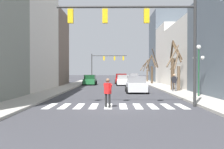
# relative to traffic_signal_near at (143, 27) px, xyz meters

# --- Properties ---
(ground_plane) EXTENTS (240.00, 240.00, 0.00)m
(ground_plane) POSITION_rel_traffic_signal_near_xyz_m (-1.63, -0.08, -4.84)
(ground_plane) COLOR #38383D
(sidewalk_left) EXTENTS (2.45, 90.00, 0.15)m
(sidewalk_left) POSITION_rel_traffic_signal_near_xyz_m (-7.88, -0.08, -4.76)
(sidewalk_left) COLOR #ADA89E
(sidewalk_left) RESTS_ON ground_plane
(sidewalk_right) EXTENTS (2.45, 90.00, 0.15)m
(sidewalk_right) POSITION_rel_traffic_signal_near_xyz_m (4.61, -0.08, -4.76)
(sidewalk_right) COLOR #ADA89E
(sidewalk_right) RESTS_ON ground_plane
(building_row_left) EXTENTS (6.00, 32.97, 13.47)m
(building_row_left) POSITION_rel_traffic_signal_near_xyz_m (-12.10, 9.69, 1.40)
(building_row_left) COLOR gray
(building_row_left) RESTS_ON ground_plane
(building_row_right) EXTENTS (6.00, 47.28, 13.58)m
(building_row_right) POSITION_rel_traffic_signal_near_xyz_m (8.83, 20.29, 0.11)
(building_row_right) COLOR #515B66
(building_row_right) RESTS_ON ground_plane
(crosswalk_stripes) EXTENTS (8.55, 2.60, 0.01)m
(crosswalk_stripes) POSITION_rel_traffic_signal_near_xyz_m (-1.63, 0.22, -4.84)
(crosswalk_stripes) COLOR white
(crosswalk_stripes) RESTS_ON ground_plane
(traffic_signal_near) EXTENTS (8.43, 0.28, 6.43)m
(traffic_signal_near) POSITION_rel_traffic_signal_near_xyz_m (0.00, 0.00, 0.00)
(traffic_signal_near) COLOR #2D2D2D
(traffic_signal_near) RESTS_ON ground_plane
(traffic_signal_far) EXTENTS (7.40, 0.28, 5.75)m
(traffic_signal_far) POSITION_rel_traffic_signal_near_xyz_m (-3.58, 38.75, -0.54)
(traffic_signal_far) COLOR #2D2D2D
(traffic_signal_far) RESTS_ON ground_plane
(street_lamp_right_corner) EXTENTS (0.95, 0.36, 4.11)m
(street_lamp_right_corner) POSITION_rel_traffic_signal_near_xyz_m (5.05, 5.23, -1.77)
(street_lamp_right_corner) COLOR #1E4C2D
(street_lamp_right_corner) RESTS_ON sidewalk_right
(car_driving_toward_lane) EXTENTS (2.02, 4.38, 1.56)m
(car_driving_toward_lane) POSITION_rel_traffic_signal_near_xyz_m (-5.52, 24.98, -4.11)
(car_driving_toward_lane) COLOR #236B38
(car_driving_toward_lane) RESTS_ON ground_plane
(car_driving_away_lane) EXTENTS (2.18, 4.81, 1.70)m
(car_driving_away_lane) POSITION_rel_traffic_signal_near_xyz_m (-0.54, 29.26, -4.04)
(car_driving_away_lane) COLOR red
(car_driving_away_lane) RESTS_ON ground_plane
(car_parked_right_mid) EXTENTS (2.13, 4.15, 1.58)m
(car_parked_right_mid) POSITION_rel_traffic_signal_near_xyz_m (-0.36, 23.80, -4.10)
(car_parked_right_mid) COLOR white
(car_parked_right_mid) RESTS_ON ground_plane
(car_parked_left_mid) EXTENTS (2.13, 4.15, 1.65)m
(car_parked_left_mid) POSITION_rel_traffic_signal_near_xyz_m (0.49, 10.39, -4.07)
(car_parked_left_mid) COLOR silver
(car_parked_left_mid) RESTS_ON ground_plane
(car_parked_left_far) EXTENTS (2.03, 4.81, 1.67)m
(car_parked_left_far) POSITION_rel_traffic_signal_near_xyz_m (2.25, 37.60, -4.06)
(car_parked_left_far) COLOR silver
(car_parked_left_far) RESTS_ON ground_plane
(pedestrian_on_left_sidewalk) EXTENTS (0.75, 0.25, 1.73)m
(pedestrian_on_left_sidewalk) POSITION_rel_traffic_signal_near_xyz_m (4.25, 10.21, -3.67)
(pedestrian_on_left_sidewalk) COLOR #4C4C51
(pedestrian_on_left_sidewalk) RESTS_ON sidewalk_right
(pedestrian_near_right_corner) EXTENTS (0.58, 0.59, 1.73)m
(pedestrian_near_right_corner) POSITION_rel_traffic_signal_near_xyz_m (-2.11, -0.41, -3.82)
(pedestrian_near_right_corner) COLOR black
(pedestrian_near_right_corner) RESTS_ON ground_plane
(street_tree_right_near) EXTENTS (1.69, 1.56, 4.74)m
(street_tree_right_near) POSITION_rel_traffic_signal_near_xyz_m (4.79, 11.29, -2.74)
(street_tree_right_near) COLOR brown
(street_tree_right_near) RESTS_ON sidewalk_right
(street_tree_right_mid) EXTENTS (1.30, 3.06, 5.38)m
(street_tree_right_mid) POSITION_rel_traffic_signal_near_xyz_m (4.72, 12.78, -2.21)
(street_tree_right_mid) COLOR brown
(street_tree_right_mid) RESTS_ON sidewalk_right
(street_tree_right_far) EXTENTS (2.28, 2.69, 4.21)m
(street_tree_right_far) POSITION_rel_traffic_signal_near_xyz_m (4.59, 34.73, -2.54)
(street_tree_right_far) COLOR brown
(street_tree_right_far) RESTS_ON sidewalk_right
(street_tree_left_mid) EXTENTS (2.83, 2.69, 5.69)m
(street_tree_left_mid) POSITION_rel_traffic_signal_near_xyz_m (4.39, 26.58, -2.27)
(street_tree_left_mid) COLOR #473828
(street_tree_left_mid) RESTS_ON sidewalk_right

